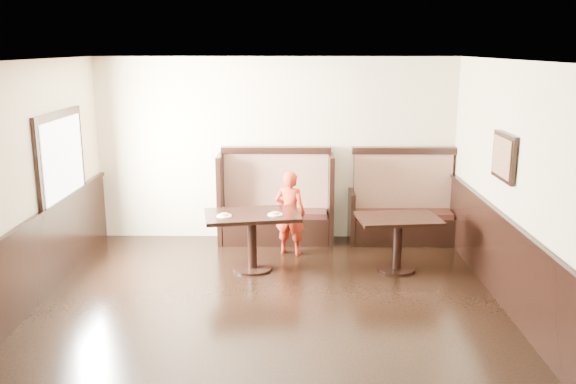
{
  "coord_description": "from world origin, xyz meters",
  "views": [
    {
      "loc": [
        0.3,
        -5.77,
        2.95
      ],
      "look_at": [
        0.2,
        2.35,
        1.0
      ],
      "focal_mm": 38.0,
      "sensor_mm": 36.0,
      "label": 1
    }
  ],
  "objects_px": {
    "booth_main": "(276,208)",
    "table_main": "(252,227)",
    "booth_neighbor": "(402,211)",
    "table_neighbor": "(398,231)",
    "child": "(290,213)"
  },
  "relations": [
    {
      "from": "booth_main",
      "to": "child",
      "type": "xyz_separation_m",
      "value": [
        0.22,
        -0.63,
        0.09
      ]
    },
    {
      "from": "table_neighbor",
      "to": "booth_main",
      "type": "bearing_deg",
      "value": 136.44
    },
    {
      "from": "booth_neighbor",
      "to": "table_main",
      "type": "xyz_separation_m",
      "value": [
        -2.23,
        -1.28,
        0.12
      ]
    },
    {
      "from": "booth_neighbor",
      "to": "child",
      "type": "relative_size",
      "value": 1.34
    },
    {
      "from": "table_main",
      "to": "table_neighbor",
      "type": "height_order",
      "value": "table_main"
    },
    {
      "from": "booth_neighbor",
      "to": "table_neighbor",
      "type": "relative_size",
      "value": 1.45
    },
    {
      "from": "booth_main",
      "to": "table_main",
      "type": "bearing_deg",
      "value": -102.32
    },
    {
      "from": "table_neighbor",
      "to": "child",
      "type": "height_order",
      "value": "child"
    },
    {
      "from": "table_main",
      "to": "table_neighbor",
      "type": "bearing_deg",
      "value": -10.22
    },
    {
      "from": "booth_main",
      "to": "child",
      "type": "height_order",
      "value": "booth_main"
    },
    {
      "from": "booth_neighbor",
      "to": "child",
      "type": "bearing_deg",
      "value": -160.01
    },
    {
      "from": "booth_main",
      "to": "table_main",
      "type": "height_order",
      "value": "booth_main"
    },
    {
      "from": "booth_main",
      "to": "booth_neighbor",
      "type": "height_order",
      "value": "same"
    },
    {
      "from": "table_main",
      "to": "child",
      "type": "xyz_separation_m",
      "value": [
        0.5,
        0.65,
        0.01
      ]
    },
    {
      "from": "booth_main",
      "to": "booth_neighbor",
      "type": "xyz_separation_m",
      "value": [
        1.95,
        -0.0,
        -0.05
      ]
    }
  ]
}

